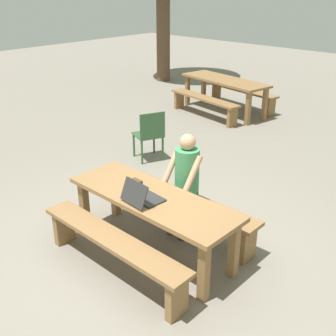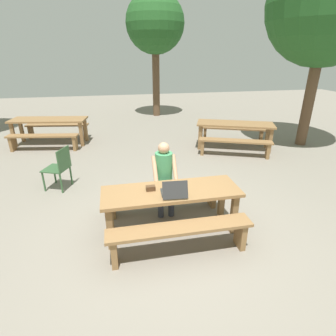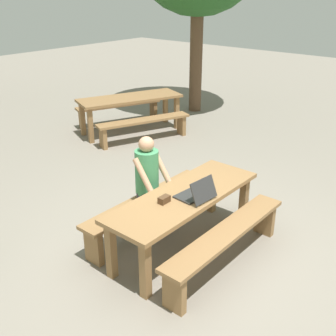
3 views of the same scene
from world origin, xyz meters
name	(u,v)px [view 1 (image 1 of 3)]	position (x,y,z in m)	size (l,w,h in m)	color
ground_plane	(153,250)	(0.00, 0.00, 0.00)	(30.00, 30.00, 0.00)	gray
picnic_table_front	(152,205)	(0.00, 0.00, 0.60)	(2.05, 0.69, 0.71)	olive
bench_near	(113,246)	(0.00, -0.58, 0.35)	(1.97, 0.30, 0.46)	olive
bench_far	(186,205)	(0.00, 0.58, 0.35)	(1.97, 0.30, 0.46)	olive
laptop	(142,196)	(0.01, -0.16, 0.77)	(0.38, 0.38, 0.25)	#2D2D2D
small_pouch	(136,183)	(-0.30, 0.05, 0.74)	(0.14, 0.08, 0.07)	#4C331E
person_seated	(185,178)	(0.00, 0.54, 0.73)	(0.40, 0.40, 1.26)	#333847
plastic_chair	(150,134)	(-1.89, 1.84, 0.47)	(0.57, 0.57, 0.87)	#335933
picnic_table_rear	(225,84)	(-2.65, 5.00, 0.66)	(2.26, 1.07, 0.77)	olive
bench_rear_south	(204,102)	(-2.75, 4.39, 0.35)	(1.98, 0.61, 0.45)	olive
bench_rear_north	(242,93)	(-2.55, 5.60, 0.35)	(1.98, 0.61, 0.45)	olive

